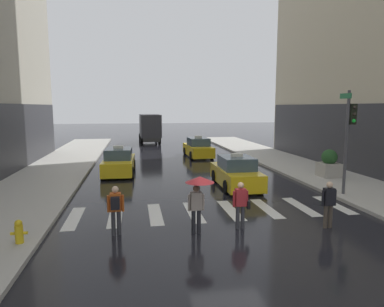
{
  "coord_description": "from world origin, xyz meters",
  "views": [
    {
      "loc": [
        -3.08,
        -10.13,
        4.19
      ],
      "look_at": [
        0.01,
        8.0,
        1.69
      ],
      "focal_mm": 32.02,
      "sensor_mm": 36.0,
      "label": 1
    }
  ],
  "objects_px": {
    "taxi_third": "(198,148)",
    "planter_near_corner": "(329,164)",
    "taxi_lead": "(236,173)",
    "box_truck": "(150,127)",
    "pedestrian_with_handbag": "(241,203)",
    "taxi_second": "(119,162)",
    "pedestrian_with_umbrella": "(198,189)",
    "traffic_light_pole": "(349,128)",
    "pedestrian_plain_coat": "(329,202)",
    "pedestrian_with_backpack": "(116,207)",
    "fire_hydrant": "(19,232)"
  },
  "relations": [
    {
      "from": "taxi_third",
      "to": "planter_near_corner",
      "type": "distance_m",
      "value": 11.77
    },
    {
      "from": "taxi_lead",
      "to": "box_truck",
      "type": "relative_size",
      "value": 0.6
    },
    {
      "from": "taxi_third",
      "to": "planter_near_corner",
      "type": "relative_size",
      "value": 2.88
    },
    {
      "from": "taxi_third",
      "to": "taxi_lead",
      "type": "bearing_deg",
      "value": -90.31
    },
    {
      "from": "taxi_third",
      "to": "pedestrian_with_handbag",
      "type": "bearing_deg",
      "value": -95.82
    },
    {
      "from": "taxi_second",
      "to": "pedestrian_with_umbrella",
      "type": "height_order",
      "value": "pedestrian_with_umbrella"
    },
    {
      "from": "taxi_third",
      "to": "pedestrian_with_umbrella",
      "type": "distance_m",
      "value": 17.83
    },
    {
      "from": "traffic_light_pole",
      "to": "taxi_third",
      "type": "relative_size",
      "value": 1.04
    },
    {
      "from": "traffic_light_pole",
      "to": "pedestrian_with_handbag",
      "type": "relative_size",
      "value": 2.91
    },
    {
      "from": "taxi_third",
      "to": "pedestrian_plain_coat",
      "type": "xyz_separation_m",
      "value": [
        1.27,
        -17.74,
        0.21
      ]
    },
    {
      "from": "taxi_lead",
      "to": "box_truck",
      "type": "distance_m",
      "value": 23.43
    },
    {
      "from": "pedestrian_plain_coat",
      "to": "pedestrian_with_umbrella",
      "type": "bearing_deg",
      "value": 177.08
    },
    {
      "from": "taxi_lead",
      "to": "taxi_third",
      "type": "distance_m",
      "value": 11.17
    },
    {
      "from": "traffic_light_pole",
      "to": "taxi_second",
      "type": "bearing_deg",
      "value": 144.91
    },
    {
      "from": "taxi_third",
      "to": "pedestrian_with_backpack",
      "type": "relative_size",
      "value": 2.79
    },
    {
      "from": "pedestrian_with_umbrella",
      "to": "planter_near_corner",
      "type": "xyz_separation_m",
      "value": [
        9.17,
        7.32,
        -0.64
      ]
    },
    {
      "from": "taxi_second",
      "to": "pedestrian_with_backpack",
      "type": "distance_m",
      "value": 10.74
    },
    {
      "from": "taxi_lead",
      "to": "traffic_light_pole",
      "type": "bearing_deg",
      "value": -32.6
    },
    {
      "from": "box_truck",
      "to": "planter_near_corner",
      "type": "distance_m",
      "value": 24.1
    },
    {
      "from": "fire_hydrant",
      "to": "planter_near_corner",
      "type": "xyz_separation_m",
      "value": [
        14.68,
        7.58,
        0.37
      ]
    },
    {
      "from": "pedestrian_with_umbrella",
      "to": "pedestrian_plain_coat",
      "type": "xyz_separation_m",
      "value": [
        4.56,
        -0.23,
        -0.58
      ]
    },
    {
      "from": "pedestrian_with_backpack",
      "to": "planter_near_corner",
      "type": "xyz_separation_m",
      "value": [
        11.87,
        7.04,
        -0.1
      ]
    },
    {
      "from": "pedestrian_with_backpack",
      "to": "fire_hydrant",
      "type": "relative_size",
      "value": 2.29
    },
    {
      "from": "box_truck",
      "to": "pedestrian_with_umbrella",
      "type": "bearing_deg",
      "value": -89.53
    },
    {
      "from": "taxi_lead",
      "to": "pedestrian_plain_coat",
      "type": "height_order",
      "value": "taxi_lead"
    },
    {
      "from": "traffic_light_pole",
      "to": "taxi_lead",
      "type": "xyz_separation_m",
      "value": [
        -4.47,
        2.86,
        -2.53
      ]
    },
    {
      "from": "taxi_second",
      "to": "taxi_third",
      "type": "distance_m",
      "value": 9.06
    },
    {
      "from": "traffic_light_pole",
      "to": "taxi_lead",
      "type": "relative_size",
      "value": 1.05
    },
    {
      "from": "traffic_light_pole",
      "to": "planter_near_corner",
      "type": "bearing_deg",
      "value": 69.08
    },
    {
      "from": "pedestrian_plain_coat",
      "to": "taxi_third",
      "type": "bearing_deg",
      "value": 94.11
    },
    {
      "from": "pedestrian_with_umbrella",
      "to": "planter_near_corner",
      "type": "relative_size",
      "value": 1.21
    },
    {
      "from": "pedestrian_with_umbrella",
      "to": "pedestrian_plain_coat",
      "type": "bearing_deg",
      "value": -2.92
    },
    {
      "from": "taxi_lead",
      "to": "pedestrian_plain_coat",
      "type": "xyz_separation_m",
      "value": [
        1.33,
        -6.57,
        0.21
      ]
    },
    {
      "from": "traffic_light_pole",
      "to": "box_truck",
      "type": "bearing_deg",
      "value": 106.98
    },
    {
      "from": "traffic_light_pole",
      "to": "pedestrian_with_umbrella",
      "type": "bearing_deg",
      "value": -155.7
    },
    {
      "from": "box_truck",
      "to": "pedestrian_with_backpack",
      "type": "height_order",
      "value": "box_truck"
    },
    {
      "from": "pedestrian_with_umbrella",
      "to": "pedestrian_with_handbag",
      "type": "height_order",
      "value": "pedestrian_with_umbrella"
    },
    {
      "from": "traffic_light_pole",
      "to": "taxi_third",
      "type": "xyz_separation_m",
      "value": [
        -4.41,
        14.03,
        -2.53
      ]
    },
    {
      "from": "box_truck",
      "to": "taxi_second",
      "type": "bearing_deg",
      "value": -98.59
    },
    {
      "from": "pedestrian_with_backpack",
      "to": "fire_hydrant",
      "type": "height_order",
      "value": "pedestrian_with_backpack"
    },
    {
      "from": "box_truck",
      "to": "pedestrian_with_handbag",
      "type": "xyz_separation_m",
      "value": [
        1.76,
        -29.28,
        -0.92
      ]
    },
    {
      "from": "taxi_second",
      "to": "planter_near_corner",
      "type": "height_order",
      "value": "taxi_second"
    },
    {
      "from": "fire_hydrant",
      "to": "box_truck",
      "type": "bearing_deg",
      "value": 79.95
    },
    {
      "from": "traffic_light_pole",
      "to": "taxi_lead",
      "type": "bearing_deg",
      "value": 147.4
    },
    {
      "from": "pedestrian_plain_coat",
      "to": "fire_hydrant",
      "type": "xyz_separation_m",
      "value": [
        -10.07,
        -0.03,
        -0.43
      ]
    },
    {
      "from": "taxi_lead",
      "to": "pedestrian_plain_coat",
      "type": "distance_m",
      "value": 6.71
    },
    {
      "from": "pedestrian_with_handbag",
      "to": "pedestrian_plain_coat",
      "type": "height_order",
      "value": "same"
    },
    {
      "from": "taxi_lead",
      "to": "pedestrian_with_umbrella",
      "type": "bearing_deg",
      "value": -116.99
    },
    {
      "from": "pedestrian_with_umbrella",
      "to": "pedestrian_plain_coat",
      "type": "relative_size",
      "value": 1.18
    },
    {
      "from": "traffic_light_pole",
      "to": "taxi_lead",
      "type": "distance_m",
      "value": 5.88
    }
  ]
}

